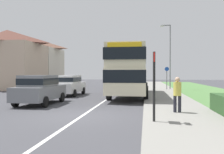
{
  "coord_description": "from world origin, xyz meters",
  "views": [
    {
      "loc": [
        2.7,
        -10.0,
        1.83
      ],
      "look_at": [
        0.59,
        4.88,
        1.6
      ],
      "focal_mm": 38.08,
      "sensor_mm": 36.0,
      "label": 1
    }
  ],
  "objects_px": {
    "parked_car_grey": "(40,88)",
    "parked_car_white": "(69,84)",
    "cycle_route_sign": "(167,77)",
    "pedestrian_at_stop": "(177,93)",
    "street_lamp_mid": "(169,52)",
    "double_decker_bus": "(130,69)",
    "bus_stop_sign": "(154,82)"
  },
  "relations": [
    {
      "from": "pedestrian_at_stop",
      "to": "street_lamp_mid",
      "type": "height_order",
      "value": "street_lamp_mid"
    },
    {
      "from": "parked_car_grey",
      "to": "pedestrian_at_stop",
      "type": "xyz_separation_m",
      "value": [
        7.57,
        -2.57,
        0.04
      ]
    },
    {
      "from": "street_lamp_mid",
      "to": "cycle_route_sign",
      "type": "bearing_deg",
      "value": -108.84
    },
    {
      "from": "parked_car_white",
      "to": "cycle_route_sign",
      "type": "distance_m",
      "value": 10.96
    },
    {
      "from": "double_decker_bus",
      "to": "parked_car_white",
      "type": "bearing_deg",
      "value": 179.89
    },
    {
      "from": "double_decker_bus",
      "to": "cycle_route_sign",
      "type": "bearing_deg",
      "value": 63.31
    },
    {
      "from": "parked_car_white",
      "to": "pedestrian_at_stop",
      "type": "relative_size",
      "value": 2.6
    },
    {
      "from": "parked_car_grey",
      "to": "street_lamp_mid",
      "type": "xyz_separation_m",
      "value": [
        8.75,
        13.45,
        3.19
      ]
    },
    {
      "from": "pedestrian_at_stop",
      "to": "double_decker_bus",
      "type": "bearing_deg",
      "value": 107.67
    },
    {
      "from": "cycle_route_sign",
      "to": "street_lamp_mid",
      "type": "xyz_separation_m",
      "value": [
        0.33,
        0.96,
        2.7
      ]
    },
    {
      "from": "parked_car_grey",
      "to": "street_lamp_mid",
      "type": "bearing_deg",
      "value": 56.95
    },
    {
      "from": "double_decker_bus",
      "to": "bus_stop_sign",
      "type": "distance_m",
      "value": 10.46
    },
    {
      "from": "parked_car_grey",
      "to": "parked_car_white",
      "type": "xyz_separation_m",
      "value": [
        -0.11,
        5.62,
        -0.02
      ]
    },
    {
      "from": "cycle_route_sign",
      "to": "street_lamp_mid",
      "type": "bearing_deg",
      "value": 71.16
    },
    {
      "from": "double_decker_bus",
      "to": "parked_car_grey",
      "type": "relative_size",
      "value": 2.5
    },
    {
      "from": "bus_stop_sign",
      "to": "cycle_route_sign",
      "type": "bearing_deg",
      "value": 83.6
    },
    {
      "from": "pedestrian_at_stop",
      "to": "bus_stop_sign",
      "type": "height_order",
      "value": "bus_stop_sign"
    },
    {
      "from": "parked_car_white",
      "to": "cycle_route_sign",
      "type": "relative_size",
      "value": 1.72
    },
    {
      "from": "parked_car_white",
      "to": "street_lamp_mid",
      "type": "distance_m",
      "value": 12.25
    },
    {
      "from": "parked_car_white",
      "to": "parked_car_grey",
      "type": "bearing_deg",
      "value": -88.88
    },
    {
      "from": "parked_car_grey",
      "to": "cycle_route_sign",
      "type": "distance_m",
      "value": 15.07
    },
    {
      "from": "cycle_route_sign",
      "to": "pedestrian_at_stop",
      "type": "bearing_deg",
      "value": -93.22
    },
    {
      "from": "cycle_route_sign",
      "to": "street_lamp_mid",
      "type": "distance_m",
      "value": 2.88
    },
    {
      "from": "parked_car_grey",
      "to": "bus_stop_sign",
      "type": "height_order",
      "value": "bus_stop_sign"
    },
    {
      "from": "double_decker_bus",
      "to": "pedestrian_at_stop",
      "type": "height_order",
      "value": "double_decker_bus"
    },
    {
      "from": "bus_stop_sign",
      "to": "cycle_route_sign",
      "type": "distance_m",
      "value": 17.31
    },
    {
      "from": "pedestrian_at_stop",
      "to": "cycle_route_sign",
      "type": "relative_size",
      "value": 0.66
    },
    {
      "from": "double_decker_bus",
      "to": "street_lamp_mid",
      "type": "distance_m",
      "value": 8.92
    },
    {
      "from": "bus_stop_sign",
      "to": "pedestrian_at_stop",
      "type": "bearing_deg",
      "value": 63.22
    },
    {
      "from": "parked_car_white",
      "to": "pedestrian_at_stop",
      "type": "bearing_deg",
      "value": -46.85
    },
    {
      "from": "double_decker_bus",
      "to": "street_lamp_mid",
      "type": "height_order",
      "value": "street_lamp_mid"
    },
    {
      "from": "cycle_route_sign",
      "to": "double_decker_bus",
      "type": "bearing_deg",
      "value": -116.69
    }
  ]
}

